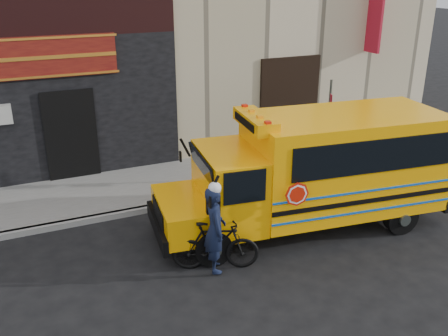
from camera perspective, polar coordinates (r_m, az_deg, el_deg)
ground at (r=11.50m, az=3.68°, el=-8.71°), size 120.00×120.00×0.00m
curb at (r=13.55m, az=-1.33°, el=-3.32°), size 40.00×0.20×0.15m
sidewalk at (r=14.83m, az=-3.54°, el=-1.06°), size 40.00×3.00×0.15m
school_bus at (r=11.86m, az=10.63°, el=0.05°), size 7.09×2.88×2.92m
sign_pole at (r=14.37m, az=11.78°, el=4.54°), size 0.12×0.25×3.03m
bicycle at (r=10.37m, az=-0.99°, el=-8.87°), size 1.87×1.12×1.08m
cyclist at (r=10.11m, az=-1.04°, el=-7.26°), size 0.57×0.75×1.84m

